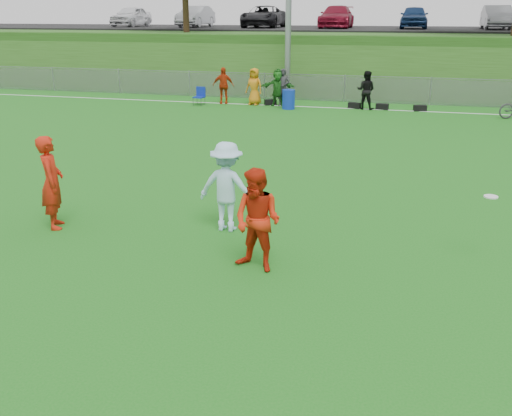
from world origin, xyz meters
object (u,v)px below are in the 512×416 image
(frisbee, at_px, (491,197))
(recycling_bin, at_px, (289,99))
(player_red_left, at_px, (52,182))
(player_red_center, at_px, (257,221))
(player_blue, at_px, (227,187))

(frisbee, xyz_separation_m, recycling_bin, (-6.64, 15.41, -0.77))
(player_red_left, distance_m, frisbee, 8.29)
(player_red_left, height_order, recycling_bin, player_red_left)
(frisbee, relative_size, recycling_bin, 0.28)
(player_red_center, xyz_separation_m, recycling_bin, (-2.86, 16.72, -0.46))
(player_red_center, distance_m, frisbee, 4.01)
(player_red_center, bearing_deg, recycling_bin, 117.06)
(recycling_bin, bearing_deg, player_red_center, -80.28)
(player_blue, relative_size, recycling_bin, 2.10)
(player_blue, bearing_deg, player_red_left, 15.27)
(player_red_center, height_order, player_blue, player_blue)
(player_blue, distance_m, frisbee, 4.85)
(player_red_left, relative_size, recycling_bin, 2.21)
(player_red_left, relative_size, frisbee, 7.95)
(player_red_left, bearing_deg, recycling_bin, -34.23)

